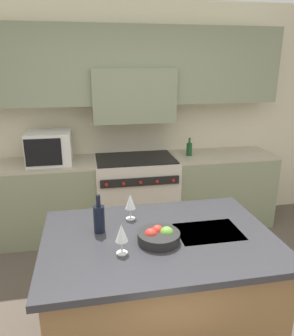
{
  "coord_description": "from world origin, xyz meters",
  "views": [
    {
      "loc": [
        -0.56,
        -1.71,
        2.0
      ],
      "look_at": [
        -0.05,
        0.94,
        1.14
      ],
      "focal_mm": 35.0,
      "sensor_mm": 36.0,
      "label": 1
    }
  ],
  "objects_px": {
    "wine_glass_far": "(130,202)",
    "wine_bottle": "(99,218)",
    "oil_bottle_on_counter": "(189,149)",
    "wine_glass_near": "(122,234)",
    "microwave": "(49,147)",
    "range_stove": "(136,195)",
    "fruit_bowl": "(159,236)"
  },
  "relations": [
    {
      "from": "wine_glass_far",
      "to": "wine_bottle",
      "type": "bearing_deg",
      "value": -146.82
    },
    {
      "from": "oil_bottle_on_counter",
      "to": "wine_glass_near",
      "type": "bearing_deg",
      "value": -118.35
    },
    {
      "from": "wine_bottle",
      "to": "wine_glass_far",
      "type": "distance_m",
      "value": 0.29
    },
    {
      "from": "wine_glass_far",
      "to": "oil_bottle_on_counter",
      "type": "relative_size",
      "value": 0.9
    },
    {
      "from": "microwave",
      "to": "oil_bottle_on_counter",
      "type": "bearing_deg",
      "value": -0.04
    },
    {
      "from": "microwave",
      "to": "wine_bottle",
      "type": "xyz_separation_m",
      "value": [
        0.47,
        -1.64,
        -0.12
      ]
    },
    {
      "from": "range_stove",
      "to": "microwave",
      "type": "bearing_deg",
      "value": 178.9
    },
    {
      "from": "fruit_bowl",
      "to": "oil_bottle_on_counter",
      "type": "relative_size",
      "value": 1.27
    },
    {
      "from": "range_stove",
      "to": "fruit_bowl",
      "type": "relative_size",
      "value": 3.44
    },
    {
      "from": "microwave",
      "to": "wine_glass_near",
      "type": "height_order",
      "value": "microwave"
    },
    {
      "from": "wine_glass_near",
      "to": "wine_glass_far",
      "type": "relative_size",
      "value": 1.0
    },
    {
      "from": "wine_bottle",
      "to": "oil_bottle_on_counter",
      "type": "distance_m",
      "value": 2.01
    },
    {
      "from": "range_stove",
      "to": "wine_glass_far",
      "type": "bearing_deg",
      "value": -100.23
    },
    {
      "from": "range_stove",
      "to": "oil_bottle_on_counter",
      "type": "relative_size",
      "value": 4.36
    },
    {
      "from": "wine_glass_near",
      "to": "fruit_bowl",
      "type": "height_order",
      "value": "wine_glass_near"
    },
    {
      "from": "wine_glass_near",
      "to": "fruit_bowl",
      "type": "distance_m",
      "value": 0.29
    },
    {
      "from": "microwave",
      "to": "wine_bottle",
      "type": "height_order",
      "value": "microwave"
    },
    {
      "from": "microwave",
      "to": "wine_glass_far",
      "type": "distance_m",
      "value": 1.65
    },
    {
      "from": "wine_glass_near",
      "to": "fruit_bowl",
      "type": "xyz_separation_m",
      "value": [
        0.25,
        0.09,
        -0.09
      ]
    },
    {
      "from": "microwave",
      "to": "fruit_bowl",
      "type": "relative_size",
      "value": 1.74
    },
    {
      "from": "range_stove",
      "to": "wine_glass_far",
      "type": "height_order",
      "value": "wine_glass_far"
    },
    {
      "from": "wine_glass_near",
      "to": "range_stove",
      "type": "bearing_deg",
      "value": 78.77
    },
    {
      "from": "wine_bottle",
      "to": "wine_glass_near",
      "type": "xyz_separation_m",
      "value": [
        0.12,
        -0.3,
        0.03
      ]
    },
    {
      "from": "wine_glass_near",
      "to": "oil_bottle_on_counter",
      "type": "xyz_separation_m",
      "value": [
        1.05,
        1.94,
        -0.01
      ]
    },
    {
      "from": "wine_glass_far",
      "to": "fruit_bowl",
      "type": "relative_size",
      "value": 0.71
    },
    {
      "from": "wine_glass_near",
      "to": "fruit_bowl",
      "type": "relative_size",
      "value": 0.71
    },
    {
      "from": "range_stove",
      "to": "wine_bottle",
      "type": "xyz_separation_m",
      "value": [
        -0.5,
        -1.62,
        0.52
      ]
    },
    {
      "from": "wine_bottle",
      "to": "wine_glass_near",
      "type": "height_order",
      "value": "wine_bottle"
    },
    {
      "from": "wine_glass_far",
      "to": "oil_bottle_on_counter",
      "type": "distance_m",
      "value": 1.75
    },
    {
      "from": "microwave",
      "to": "wine_bottle",
      "type": "distance_m",
      "value": 1.71
    },
    {
      "from": "wine_glass_far",
      "to": "oil_bottle_on_counter",
      "type": "bearing_deg",
      "value": 57.94
    },
    {
      "from": "wine_glass_far",
      "to": "oil_bottle_on_counter",
      "type": "height_order",
      "value": "oil_bottle_on_counter"
    }
  ]
}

